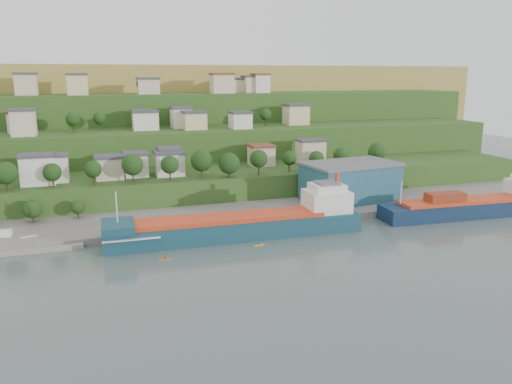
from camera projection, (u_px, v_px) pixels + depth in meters
name	position (u px, v px, depth m)	size (l,w,h in m)	color
ground	(230.00, 251.00, 125.71)	(500.00, 500.00, 0.00)	#455350
quay	(267.00, 215.00, 157.69)	(220.00, 26.00, 4.00)	slate
pebble_beach	(3.00, 246.00, 129.28)	(40.00, 18.00, 2.40)	slate
hillside	(151.00, 153.00, 281.60)	(360.00, 210.94, 96.00)	#284719
cargo_ship_near	(244.00, 226.00, 136.79)	(70.51, 12.84, 18.06)	#123C46
cargo_ship_far	(476.00, 207.00, 157.49)	(60.18, 13.62, 16.21)	#0E203D
warehouse	(350.00, 181.00, 167.86)	(33.25, 22.94, 12.80)	navy
caravan	(0.00, 235.00, 130.44)	(5.41, 2.26, 2.53)	white
dinghy	(29.00, 238.00, 130.78)	(4.06, 1.52, 0.81)	silver
kayak_orange	(165.00, 259.00, 119.86)	(3.26, 1.13, 0.80)	#D06612
kayak_yellow	(259.00, 245.00, 129.79)	(3.09, 1.14, 0.76)	gold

